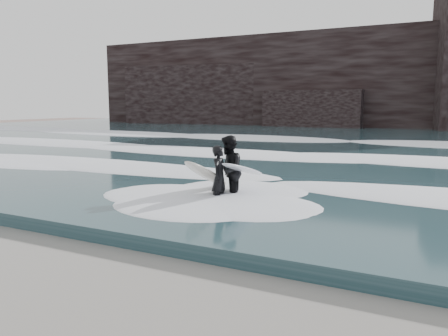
{
  "coord_description": "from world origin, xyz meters",
  "views": [
    {
      "loc": [
        4.02,
        -3.02,
        2.62
      ],
      "look_at": [
        -0.89,
        6.82,
        1.0
      ],
      "focal_mm": 35.0,
      "sensor_mm": 36.0,
      "label": 1
    }
  ],
  "objects": [
    {
      "name": "headland",
      "position": [
        0.0,
        46.0,
        5.0
      ],
      "size": [
        70.0,
        9.0,
        10.0
      ],
      "primitive_type": "cube",
      "color": "black",
      "rests_on": "ground"
    },
    {
      "name": "foam_mid",
      "position": [
        0.0,
        16.0,
        0.42
      ],
      "size": [
        60.0,
        4.0,
        0.24
      ],
      "primitive_type": "ellipsoid",
      "color": "white",
      "rests_on": "sea"
    },
    {
      "name": "foam_far",
      "position": [
        0.0,
        25.0,
        0.45
      ],
      "size": [
        60.0,
        4.8,
        0.3
      ],
      "primitive_type": "ellipsoid",
      "color": "white",
      "rests_on": "sea"
    },
    {
      "name": "surfer_left",
      "position": [
        -1.06,
        6.68,
        0.8
      ],
      "size": [
        0.93,
        2.09,
        1.59
      ],
      "color": "black",
      "rests_on": "ground"
    },
    {
      "name": "sea",
      "position": [
        0.0,
        29.0,
        0.15
      ],
      "size": [
        90.0,
        52.0,
        0.3
      ],
      "primitive_type": "cube",
      "color": "#223D43",
      "rests_on": "ground"
    },
    {
      "name": "surfer_right",
      "position": [
        -0.8,
        6.97,
        0.92
      ],
      "size": [
        1.22,
        2.12,
        1.82
      ],
      "color": "black",
      "rests_on": "ground"
    },
    {
      "name": "foam_near",
      "position": [
        0.0,
        9.0,
        0.4
      ],
      "size": [
        60.0,
        3.2,
        0.2
      ],
      "primitive_type": "ellipsoid",
      "color": "white",
      "rests_on": "sea"
    }
  ]
}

